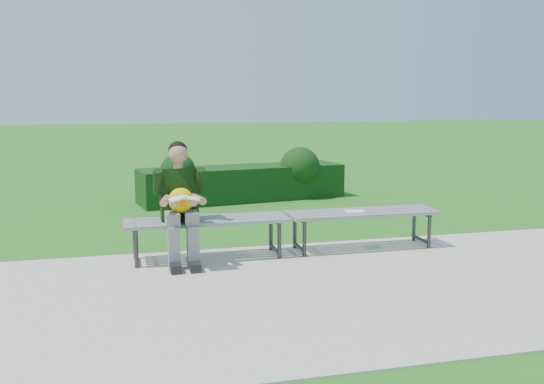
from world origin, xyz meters
name	(u,v)px	position (x,y,z in m)	size (l,w,h in m)	color
ground	(254,248)	(0.00, 0.00, 0.00)	(80.00, 80.00, 0.00)	#2C7915
walkway	(296,291)	(0.00, -1.75, 0.01)	(30.00, 3.50, 0.02)	#BBAC9C
hedge	(246,180)	(0.65, 3.53, 0.36)	(3.76, 1.49, 0.93)	#194415
bench_left	(207,224)	(-0.63, -0.41, 0.42)	(1.80, 0.50, 0.46)	gray
bench_right	(362,216)	(1.23, -0.40, 0.42)	(1.80, 0.50, 0.46)	gray
seated_boy	(180,200)	(-0.93, -0.51, 0.71)	(0.56, 0.76, 1.31)	gray
paper_sheet	(355,211)	(1.13, -0.40, 0.47)	(0.24, 0.18, 0.01)	white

